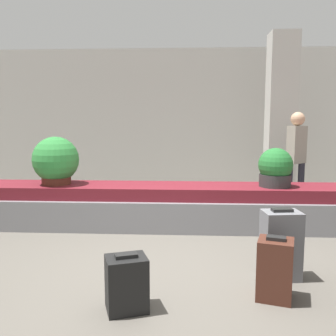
{
  "coord_description": "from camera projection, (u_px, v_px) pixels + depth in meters",
  "views": [
    {
      "loc": [
        0.29,
        -3.81,
        1.57
      ],
      "look_at": [
        0.0,
        1.53,
        0.86
      ],
      "focal_mm": 40.0,
      "sensor_mm": 36.0,
      "label": 1
    }
  ],
  "objects": [
    {
      "name": "suitcase_3",
      "position": [
        281.0,
        245.0,
        3.67
      ],
      "size": [
        0.39,
        0.31,
        0.7
      ],
      "rotation": [
        0.0,
        0.0,
        0.13
      ],
      "color": "slate",
      "rests_on": "ground_plane"
    },
    {
      "name": "carousel",
      "position": [
        168.0,
        207.0,
        5.47
      ],
      "size": [
        8.34,
        0.88,
        0.61
      ],
      "color": "gray",
      "rests_on": "ground_plane"
    },
    {
      "name": "suitcase_1",
      "position": [
        275.0,
        269.0,
        3.25
      ],
      "size": [
        0.36,
        0.34,
        0.56
      ],
      "rotation": [
        0.0,
        0.0,
        -0.28
      ],
      "color": "#472319",
      "rests_on": "ground_plane"
    },
    {
      "name": "ground_plane",
      "position": [
        160.0,
        266.0,
        4.0
      ],
      "size": [
        18.0,
        18.0,
        0.0
      ],
      "primitive_type": "plane",
      "color": "#59544C"
    },
    {
      "name": "back_wall",
      "position": [
        176.0,
        117.0,
        8.91
      ],
      "size": [
        18.0,
        0.06,
        3.2
      ],
      "color": "beige",
      "rests_on": "ground_plane"
    },
    {
      "name": "suitcase_2",
      "position": [
        127.0,
        283.0,
        3.06
      ],
      "size": [
        0.4,
        0.36,
        0.48
      ],
      "rotation": [
        0.0,
        0.0,
        0.34
      ],
      "color": "black",
      "rests_on": "ground_plane"
    },
    {
      "name": "potted_plant_1",
      "position": [
        275.0,
        169.0,
        5.28
      ],
      "size": [
        0.48,
        0.48,
        0.55
      ],
      "color": "#2D2D2D",
      "rests_on": "carousel"
    },
    {
      "name": "traveler_0",
      "position": [
        296.0,
        152.0,
        6.41
      ],
      "size": [
        0.36,
        0.33,
        1.68
      ],
      "rotation": [
        0.0,
        0.0,
        -2.51
      ],
      "color": "#282833",
      "rests_on": "ground_plane"
    },
    {
      "name": "pillar",
      "position": [
        281.0,
        117.0,
        7.3
      ],
      "size": [
        0.53,
        0.53,
        3.2
      ],
      "color": "beige",
      "rests_on": "ground_plane"
    },
    {
      "name": "potted_plant_0",
      "position": [
        56.0,
        161.0,
        5.46
      ],
      "size": [
        0.67,
        0.67,
        0.7
      ],
      "color": "#4C2319",
      "rests_on": "carousel"
    }
  ]
}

